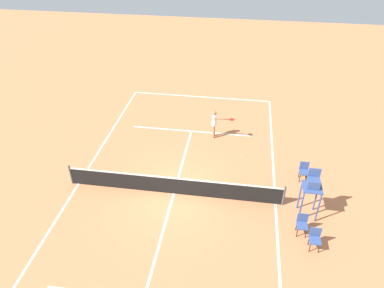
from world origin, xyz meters
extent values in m
plane|color=#D37A4C|center=(0.00, 0.00, 0.00)|extent=(60.00, 60.00, 0.00)
cube|color=white|center=(0.00, -10.07, 0.00)|extent=(9.46, 0.10, 0.01)
cube|color=white|center=(-4.73, 0.00, 0.00)|extent=(0.10, 20.15, 0.01)
cube|color=white|center=(4.73, 0.00, 0.00)|extent=(0.10, 20.15, 0.01)
cube|color=white|center=(0.00, -5.54, 0.00)|extent=(7.09, 0.10, 0.01)
cube|color=white|center=(0.00, 0.00, 0.00)|extent=(0.10, 11.08, 0.01)
cylinder|color=#4C4C51|center=(-5.03, 0.00, 0.54)|extent=(0.10, 0.10, 1.07)
cylinder|color=#4C4C51|center=(5.03, 0.00, 0.54)|extent=(0.10, 0.10, 1.07)
cube|color=black|center=(0.00, 0.00, 0.46)|extent=(10.06, 0.03, 0.91)
cube|color=white|center=(0.00, 0.00, 0.93)|extent=(10.06, 0.04, 0.06)
cylinder|color=#9E704C|center=(-1.38, -5.24, 0.40)|extent=(0.12, 0.12, 0.79)
cylinder|color=#9E704C|center=(-1.39, -5.04, 0.40)|extent=(0.12, 0.12, 0.79)
cylinder|color=white|center=(-1.38, -5.14, 1.10)|extent=(0.28, 0.28, 0.62)
sphere|color=#9E704C|center=(-1.38, -5.14, 1.59)|extent=(0.22, 0.22, 0.22)
cylinder|color=#9E704C|center=(-1.38, -5.32, 1.14)|extent=(0.09, 0.09, 0.55)
cylinder|color=#9E704C|center=(-1.66, -4.96, 1.34)|extent=(0.55, 0.10, 0.09)
cylinder|color=black|center=(-2.07, -4.97, 1.34)|extent=(0.26, 0.04, 0.04)
ellipsoid|color=red|center=(-2.36, -4.98, 1.34)|extent=(0.33, 0.29, 0.04)
sphere|color=#CCE033|center=(-3.16, -3.45, 0.03)|extent=(0.07, 0.07, 0.07)
cylinder|color=#38518C|center=(-6.37, 0.82, 0.78)|extent=(0.07, 0.07, 1.55)
cylinder|color=#38518C|center=(-5.67, 0.82, 0.78)|extent=(0.07, 0.07, 1.55)
cylinder|color=#38518C|center=(-6.37, 0.12, 0.78)|extent=(0.07, 0.07, 1.55)
cylinder|color=#38518C|center=(-5.67, 0.12, 0.78)|extent=(0.07, 0.07, 1.55)
cube|color=#38518C|center=(-6.02, 0.47, 1.58)|extent=(0.80, 0.80, 0.06)
cube|color=#38518C|center=(-6.02, 0.47, 1.81)|extent=(0.50, 0.44, 0.40)
cube|color=#38518C|center=(-6.02, 0.27, 2.16)|extent=(0.50, 0.06, 0.50)
cylinder|color=#262626|center=(-5.85, 1.83, 0.23)|extent=(0.04, 0.04, 0.45)
cylinder|color=#262626|center=(-5.50, 1.83, 0.23)|extent=(0.04, 0.04, 0.45)
cylinder|color=#262626|center=(-5.85, 1.48, 0.23)|extent=(0.04, 0.04, 0.45)
cylinder|color=#262626|center=(-5.50, 1.48, 0.23)|extent=(0.04, 0.04, 0.45)
cube|color=#38518C|center=(-5.67, 1.65, 0.48)|extent=(0.44, 0.44, 0.06)
cube|color=#38518C|center=(-5.67, 1.43, 0.73)|extent=(0.44, 0.04, 0.44)
cylinder|color=#262626|center=(-6.29, -1.75, 0.23)|extent=(0.04, 0.04, 0.45)
cylinder|color=#262626|center=(-5.93, -1.75, 0.23)|extent=(0.04, 0.04, 0.45)
cylinder|color=#262626|center=(-6.29, -2.10, 0.23)|extent=(0.04, 0.04, 0.45)
cylinder|color=#262626|center=(-5.93, -2.10, 0.23)|extent=(0.04, 0.04, 0.45)
cube|color=#38518C|center=(-6.11, -1.92, 0.48)|extent=(0.44, 0.44, 0.06)
cube|color=#38518C|center=(-6.11, -2.14, 0.73)|extent=(0.44, 0.04, 0.44)
cylinder|color=#262626|center=(-6.27, 2.53, 0.23)|extent=(0.04, 0.04, 0.45)
cylinder|color=#262626|center=(-5.92, 2.53, 0.23)|extent=(0.04, 0.04, 0.45)
cylinder|color=#262626|center=(-6.27, 2.18, 0.23)|extent=(0.04, 0.04, 0.45)
cylinder|color=#262626|center=(-5.92, 2.18, 0.23)|extent=(0.04, 0.04, 0.45)
cube|color=#38518C|center=(-6.10, 2.36, 0.48)|extent=(0.44, 0.44, 0.06)
cube|color=#38518C|center=(-6.10, 2.14, 0.73)|extent=(0.44, 0.04, 0.44)
camera|label=1|loc=(-2.74, 12.43, 11.56)|focal=33.73mm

